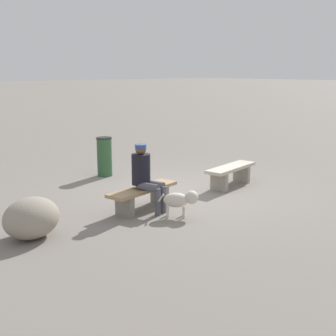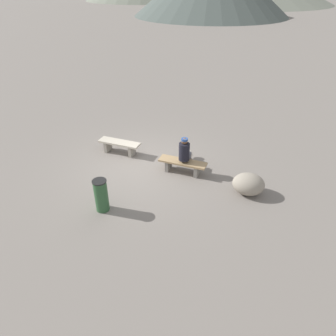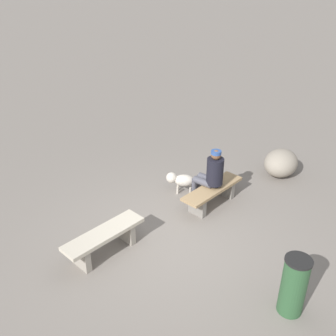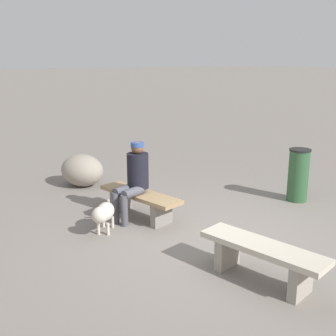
# 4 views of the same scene
# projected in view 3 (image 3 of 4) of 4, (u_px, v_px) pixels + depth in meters

# --- Properties ---
(ground) EXTENTS (210.00, 210.00, 0.06)m
(ground) POSITION_uv_depth(u_px,v_px,m) (172.00, 240.00, 7.25)
(ground) COLOR gray
(bench_left) EXTENTS (1.60, 0.73, 0.47)m
(bench_left) POSITION_uv_depth(u_px,v_px,m) (104.00, 238.00, 6.73)
(bench_left) COLOR gray
(bench_left) RESTS_ON ground
(bench_right) EXTENTS (1.63, 0.74, 0.43)m
(bench_right) POSITION_uv_depth(u_px,v_px,m) (212.00, 192.00, 8.14)
(bench_right) COLOR gray
(bench_right) RESTS_ON ground
(seated_person) EXTENTS (0.47, 0.68, 1.28)m
(seated_person) POSITION_uv_depth(u_px,v_px,m) (211.00, 173.00, 8.01)
(seated_person) COLOR black
(seated_person) RESTS_ON ground
(dog) EXTENTS (0.60, 0.56, 0.49)m
(dog) POSITION_uv_depth(u_px,v_px,m) (180.00, 180.00, 8.57)
(dog) COLOR beige
(dog) RESTS_ON ground
(trash_bin) EXTENTS (0.39, 0.39, 0.98)m
(trash_bin) POSITION_uv_depth(u_px,v_px,m) (294.00, 286.00, 5.53)
(trash_bin) COLOR #2D5633
(trash_bin) RESTS_ON ground
(boulder) EXTENTS (1.15, 1.04, 0.66)m
(boulder) POSITION_uv_depth(u_px,v_px,m) (281.00, 163.00, 9.29)
(boulder) COLOR gray
(boulder) RESTS_ON ground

